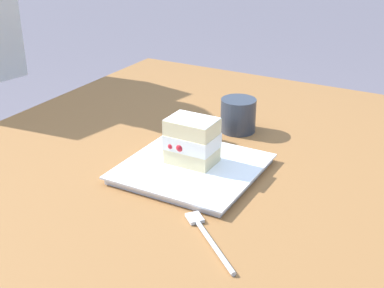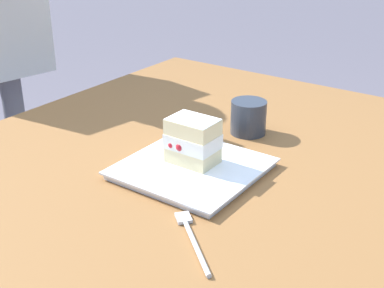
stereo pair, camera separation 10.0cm
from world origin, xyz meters
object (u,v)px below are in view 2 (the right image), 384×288
at_px(dessert_plate, 192,169).
at_px(patio_table, 240,201).
at_px(coffee_cup, 248,117).
at_px(cake_slice, 193,141).
at_px(dessert_fork, 192,237).

bearing_deg(dessert_plate, patio_table, -113.15).
xyz_separation_m(dessert_plate, coffee_cup, (0.01, -0.23, 0.03)).
bearing_deg(coffee_cup, cake_slice, 90.31).
distance_m(dessert_fork, coffee_cup, 0.44).
distance_m(patio_table, coffee_cup, 0.19).
relative_size(cake_slice, dessert_fork, 0.68).
xyz_separation_m(patio_table, cake_slice, (0.06, 0.10, 0.16)).
bearing_deg(dessert_fork, cake_slice, -54.97).
height_order(dessert_plate, coffee_cup, coffee_cup).
bearing_deg(cake_slice, coffee_cup, -89.69).
bearing_deg(dessert_plate, coffee_cup, -87.84).
bearing_deg(coffee_cup, dessert_fork, 108.43).
relative_size(dessert_plate, dessert_fork, 1.81).
distance_m(cake_slice, dessert_fork, 0.25).
xyz_separation_m(patio_table, dessert_fork, (-0.08, 0.30, 0.11)).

